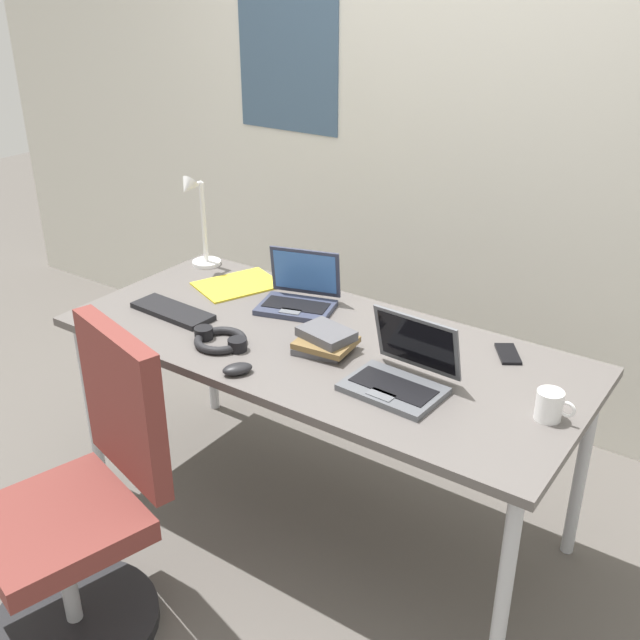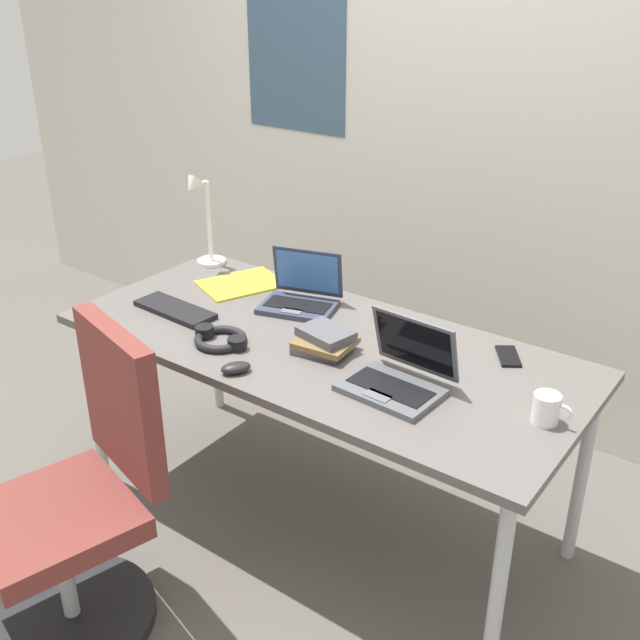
% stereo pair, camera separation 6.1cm
% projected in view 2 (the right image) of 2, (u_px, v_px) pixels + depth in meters
% --- Properties ---
extents(ground_plane, '(12.00, 12.00, 0.00)m').
position_uv_depth(ground_plane, '(320.00, 513.00, 2.87)').
color(ground_plane, '#56514C').
extents(wall_back, '(6.00, 0.13, 2.60)m').
position_uv_depth(wall_back, '(477.00, 122.00, 3.11)').
color(wall_back, silver).
rests_on(wall_back, ground_plane).
extents(desk, '(1.80, 0.80, 0.74)m').
position_uv_depth(desk, '(320.00, 356.00, 2.57)').
color(desk, '#595451').
rests_on(desk, ground_plane).
extents(desk_lamp, '(0.12, 0.18, 0.40)m').
position_uv_depth(desk_lamp, '(203.00, 221.00, 3.09)').
color(desk_lamp, white).
rests_on(desk_lamp, desk).
extents(laptop_by_keyboard, '(0.32, 0.28, 0.20)m').
position_uv_depth(laptop_by_keyboard, '(301.00, 296.00, 2.79)').
color(laptop_by_keyboard, '#33384C').
rests_on(laptop_by_keyboard, desk).
extents(laptop_near_mouse, '(0.30, 0.27, 0.21)m').
position_uv_depth(laptop_near_mouse, '(398.00, 375.00, 2.25)').
color(laptop_near_mouse, '#515459').
rests_on(laptop_near_mouse, desk).
extents(external_keyboard, '(0.34, 0.14, 0.02)m').
position_uv_depth(external_keyboard, '(175.00, 310.00, 2.75)').
color(external_keyboard, black).
rests_on(external_keyboard, desk).
extents(computer_mouse, '(0.10, 0.11, 0.03)m').
position_uv_depth(computer_mouse, '(236.00, 368.00, 2.35)').
color(computer_mouse, black).
rests_on(computer_mouse, desk).
extents(cell_phone, '(0.13, 0.15, 0.01)m').
position_uv_depth(cell_phone, '(508.00, 356.00, 2.44)').
color(cell_phone, black).
rests_on(cell_phone, desk).
extents(headphones, '(0.21, 0.18, 0.04)m').
position_uv_depth(headphones, '(221.00, 339.00, 2.53)').
color(headphones, black).
rests_on(headphones, desk).
extents(book_stack, '(0.21, 0.18, 0.07)m').
position_uv_depth(book_stack, '(324.00, 341.00, 2.47)').
color(book_stack, '#4C4C51').
rests_on(book_stack, desk).
extents(paper_folder_front_right, '(0.33, 0.37, 0.01)m').
position_uv_depth(paper_folder_front_right, '(241.00, 284.00, 2.99)').
color(paper_folder_front_right, gold).
rests_on(paper_folder_front_right, desk).
extents(coffee_mug, '(0.11, 0.08, 0.09)m').
position_uv_depth(coffee_mug, '(547.00, 409.00, 2.09)').
color(coffee_mug, white).
rests_on(coffee_mug, desk).
extents(office_chair, '(0.55, 0.60, 0.97)m').
position_uv_depth(office_chair, '(81.00, 513.00, 2.27)').
color(office_chair, black).
rests_on(office_chair, ground_plane).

